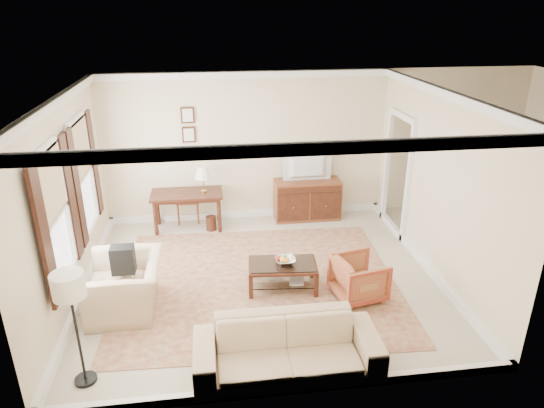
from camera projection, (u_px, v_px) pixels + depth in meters
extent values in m
cube|color=beige|center=(262.00, 279.00, 7.69)|extent=(5.50, 5.00, 0.01)
cube|color=white|center=(260.00, 94.00, 6.58)|extent=(5.50, 5.00, 0.01)
cube|color=#F4E7C7|center=(246.00, 147.00, 9.42)|extent=(5.50, 0.01, 2.90)
cube|color=#F4E7C7|center=(290.00, 284.00, 4.85)|extent=(5.50, 0.01, 2.90)
cube|color=#F4E7C7|center=(67.00, 203.00, 6.79)|extent=(0.01, 5.00, 2.90)
cube|color=#F4E7C7|center=(438.00, 185.00, 7.48)|extent=(0.01, 5.00, 2.90)
cube|color=beige|center=(475.00, 231.00, 9.28)|extent=(3.00, 2.70, 0.01)
cube|color=maroon|center=(258.00, 282.00, 7.59)|extent=(4.42, 3.83, 0.01)
cube|color=#4A2215|center=(187.00, 194.00, 9.16)|extent=(1.34, 0.67, 0.05)
cylinder|color=#4A2215|center=(156.00, 219.00, 8.99)|extent=(0.07, 0.07, 0.68)
cylinder|color=#4A2215|center=(219.00, 215.00, 9.14)|extent=(0.07, 0.07, 0.68)
cylinder|color=#4A2215|center=(158.00, 208.00, 9.46)|extent=(0.07, 0.07, 0.68)
cylinder|color=#4A2215|center=(218.00, 205.00, 9.60)|extent=(0.07, 0.07, 0.68)
cube|color=brown|center=(307.00, 200.00, 9.71)|extent=(1.31, 0.50, 0.80)
imported|color=black|center=(308.00, 159.00, 9.36)|extent=(0.91, 0.52, 0.12)
cube|color=#4A2215|center=(283.00, 265.00, 7.29)|extent=(1.08, 0.69, 0.04)
cube|color=silver|center=(283.00, 263.00, 7.27)|extent=(1.01, 0.63, 0.01)
cube|color=silver|center=(283.00, 280.00, 7.38)|extent=(0.99, 0.60, 0.02)
cube|color=#4A2215|center=(251.00, 287.00, 7.10)|extent=(0.07, 0.07, 0.39)
cube|color=#4A2215|center=(316.00, 286.00, 7.13)|extent=(0.07, 0.07, 0.39)
cube|color=#4A2215|center=(251.00, 268.00, 7.59)|extent=(0.07, 0.07, 0.39)
cube|color=#4A2215|center=(312.00, 267.00, 7.63)|extent=(0.07, 0.07, 0.39)
imported|color=silver|center=(286.00, 260.00, 7.26)|extent=(0.42, 0.42, 0.10)
imported|color=brown|center=(268.00, 274.00, 7.48)|extent=(0.28, 0.05, 0.38)
imported|color=brown|center=(290.00, 280.00, 7.34)|extent=(0.28, 0.08, 0.38)
imported|color=#9B3421|center=(359.00, 276.00, 7.08)|extent=(0.77, 0.80, 0.71)
imported|color=tan|center=(124.00, 278.00, 6.74)|extent=(0.76, 1.16, 1.01)
cube|color=black|center=(123.00, 258.00, 6.76)|extent=(0.30, 0.37, 0.40)
imported|color=tan|center=(287.00, 341.00, 5.62)|extent=(2.18, 0.65, 0.85)
cylinder|color=black|center=(86.00, 379.00, 5.60)|extent=(0.25, 0.25, 0.04)
cylinder|color=black|center=(78.00, 337.00, 5.37)|extent=(0.03, 0.03, 1.20)
cylinder|color=silver|center=(68.00, 285.00, 5.12)|extent=(0.35, 0.35, 0.28)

